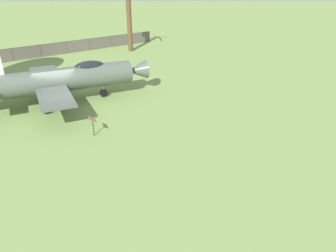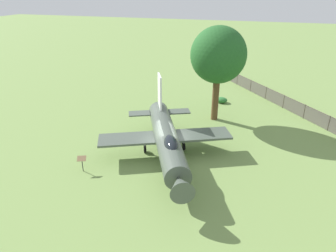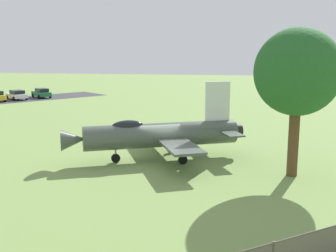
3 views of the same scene
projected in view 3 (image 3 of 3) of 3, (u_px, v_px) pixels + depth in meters
name	position (u px, v px, depth m)	size (l,w,h in m)	color
ground_plane	(162.00, 159.00, 27.99)	(200.00, 200.00, 0.00)	#75934C
display_jet	(157.00, 134.00, 27.57)	(9.82, 12.05, 5.30)	#4C564C
shade_tree	(297.00, 73.00, 23.22)	(5.02, 4.99, 8.76)	brown
info_plaque	(133.00, 131.00, 33.30)	(0.70, 0.58, 1.14)	#333333
parked_car_green	(41.00, 93.00, 64.66)	(4.12, 4.29, 1.51)	#1E6B3D
parked_car_white	(17.00, 95.00, 62.05)	(4.13, 4.48, 1.47)	silver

